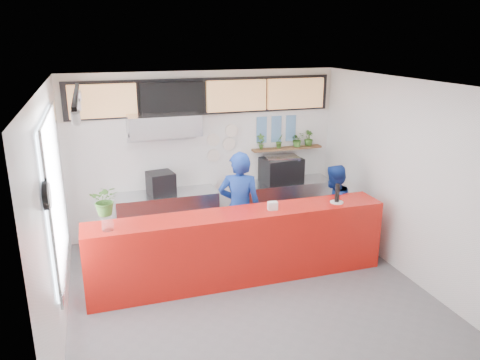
{
  "coord_description": "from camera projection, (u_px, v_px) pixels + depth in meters",
  "views": [
    {
      "loc": [
        -1.95,
        -5.72,
        3.59
      ],
      "look_at": [
        0.1,
        0.7,
        1.5
      ],
      "focal_mm": 35.0,
      "sensor_mm": 36.0,
      "label": 1
    }
  ],
  "objects": [
    {
      "name": "window_pane",
      "position": [
        55.0,
        192.0,
        5.88
      ],
      "size": [
        0.04,
        2.2,
        1.9
      ],
      "primitive_type": "cube",
      "color": "silver",
      "rests_on": "wall_left"
    },
    {
      "name": "herb_c",
      "position": [
        297.0,
        139.0,
        9.05
      ],
      "size": [
        0.29,
        0.26,
        0.29
      ],
      "primitive_type": "imported",
      "rotation": [
        0.0,
        0.0,
        0.14
      ],
      "color": "#376222",
      "rests_on": "herb_shelf"
    },
    {
      "name": "menu_board_mid_left",
      "position": [
        172.0,
        98.0,
        8.07
      ],
      "size": [
        1.1,
        0.1,
        0.55
      ],
      "primitive_type": "cube",
      "color": "black",
      "rests_on": "wall_back"
    },
    {
      "name": "dec_plate_d",
      "position": [
        231.0,
        131.0,
        8.66
      ],
      "size": [
        0.24,
        0.03,
        0.24
      ],
      "primitive_type": "cylinder",
      "rotation": [
        1.57,
        0.0,
        0.0
      ],
      "color": "silver",
      "rests_on": "wall_back"
    },
    {
      "name": "pepper_mill",
      "position": [
        337.0,
        193.0,
        7.22
      ],
      "size": [
        0.09,
        0.09,
        0.29
      ],
      "primitive_type": "cylinder",
      "rotation": [
        0.0,
        0.0,
        0.22
      ],
      "color": "black",
      "rests_on": "white_plate"
    },
    {
      "name": "photo_frame_d",
      "position": [
        262.0,
        136.0,
        8.89
      ],
      "size": [
        0.2,
        0.02,
        0.25
      ],
      "primitive_type": "cube",
      "color": "#598CBF",
      "rests_on": "wall_back"
    },
    {
      "name": "window_frame",
      "position": [
        57.0,
        192.0,
        5.89
      ],
      "size": [
        0.03,
        2.3,
        2.0
      ],
      "primitive_type": "cube",
      "color": "#B2B5BA",
      "rests_on": "wall_left"
    },
    {
      "name": "prep_bench",
      "position": [
        168.0,
        216.0,
        8.47
      ],
      "size": [
        1.8,
        0.6,
        0.9
      ],
      "primitive_type": "cube",
      "color": "#B2B5BA",
      "rests_on": "ground"
    },
    {
      "name": "photo_frame_e",
      "position": [
        276.0,
        135.0,
        8.98
      ],
      "size": [
        0.2,
        0.02,
        0.25
      ],
      "primitive_type": "cube",
      "color": "#598CBF",
      "rests_on": "wall_back"
    },
    {
      "name": "basil_vase",
      "position": [
        105.0,
        200.0,
        6.11
      ],
      "size": [
        0.43,
        0.39,
        0.42
      ],
      "primitive_type": "imported",
      "rotation": [
        0.0,
        0.0,
        -0.21
      ],
      "color": "#376222",
      "rests_on": "glass_vase"
    },
    {
      "name": "right_bench",
      "position": [
        285.0,
        203.0,
        9.14
      ],
      "size": [
        1.8,
        0.6,
        0.9
      ],
      "primitive_type": "cube",
      "color": "#B2B5BA",
      "rests_on": "ground"
    },
    {
      "name": "herb_shelf",
      "position": [
        287.0,
        148.0,
        9.04
      ],
      "size": [
        1.4,
        0.18,
        0.04
      ],
      "primitive_type": "cube",
      "color": "brown",
      "rests_on": "wall_back"
    },
    {
      "name": "floor",
      "position": [
        248.0,
        292.0,
        6.83
      ],
      "size": [
        5.0,
        5.0,
        0.0
      ],
      "primitive_type": "plane",
      "color": "slate",
      "rests_on": "ground"
    },
    {
      "name": "photo_frame_f",
      "position": [
        291.0,
        134.0,
        9.07
      ],
      "size": [
        0.2,
        0.02,
        0.25
      ],
      "primitive_type": "cube",
      "color": "#598CBF",
      "rests_on": "wall_back"
    },
    {
      "name": "menu_board_far_left",
      "position": [
        103.0,
        101.0,
        7.73
      ],
      "size": [
        1.1,
        0.1,
        0.55
      ],
      "primitive_type": "cube",
      "color": "tan",
      "rests_on": "wall_back"
    },
    {
      "name": "photo_frame_c",
      "position": [
        291.0,
        122.0,
        8.99
      ],
      "size": [
        0.2,
        0.02,
        0.25
      ],
      "primitive_type": "cube",
      "color": "#598CBF",
      "rests_on": "wall_back"
    },
    {
      "name": "wall_left",
      "position": [
        53.0,
        216.0,
        5.66
      ],
      "size": [
        0.0,
        5.0,
        5.0
      ],
      "primitive_type": "plane",
      "rotation": [
        1.57,
        0.0,
        1.57
      ],
      "color": "white",
      "rests_on": "ground"
    },
    {
      "name": "ceiling",
      "position": [
        249.0,
        84.0,
        5.94
      ],
      "size": [
        5.0,
        5.0,
        0.0
      ],
      "primitive_type": "plane",
      "rotation": [
        3.14,
        0.0,
        0.0
      ],
      "color": "silver"
    },
    {
      "name": "soffit",
      "position": [
        205.0,
        96.0,
        8.32
      ],
      "size": [
        4.8,
        0.04,
        0.65
      ],
      "primitive_type": "cube",
      "color": "black",
      "rests_on": "wall_back"
    },
    {
      "name": "wall_clock_face",
      "position": [
        49.0,
        195.0,
        4.7
      ],
      "size": [
        0.02,
        0.26,
        0.26
      ],
      "primitive_type": "cylinder",
      "rotation": [
        0.0,
        1.57,
        0.0
      ],
      "color": "white",
      "rests_on": "wall_left"
    },
    {
      "name": "herb_d",
      "position": [
        309.0,
        138.0,
        9.12
      ],
      "size": [
        0.2,
        0.19,
        0.3
      ],
      "primitive_type": "imported",
      "rotation": [
        0.0,
        0.0,
        0.26
      ],
      "color": "#376222",
      "rests_on": "herb_shelf"
    },
    {
      "name": "herb_a",
      "position": [
        261.0,
        142.0,
        8.83
      ],
      "size": [
        0.16,
        0.11,
        0.3
      ],
      "primitive_type": "imported",
      "rotation": [
        0.0,
        0.0,
        0.03
      ],
      "color": "#376222",
      "rests_on": "herb_shelf"
    },
    {
      "name": "dec_plate_a",
      "position": [
        213.0,
        140.0,
        8.61
      ],
      "size": [
        0.24,
        0.03,
        0.24
      ],
      "primitive_type": "cylinder",
      "rotation": [
        1.57,
        0.0,
        0.0
      ],
      "color": "silver",
      "rests_on": "wall_back"
    },
    {
      "name": "glass_vase",
      "position": [
        108.0,
        224.0,
        6.21
      ],
      "size": [
        0.19,
        0.19,
        0.19
      ],
      "primitive_type": "cylinder",
      "rotation": [
        0.0,
        0.0,
        -0.31
      ],
      "color": "silver",
      "rests_on": "service_counter"
    },
    {
      "name": "dec_plate_b",
      "position": [
        229.0,
        144.0,
        8.72
      ],
      "size": [
        0.24,
        0.03,
        0.24
      ],
      "primitive_type": "cylinder",
      "rotation": [
        1.57,
        0.0,
        0.0
      ],
      "color": "silver",
      "rests_on": "wall_back"
    },
    {
      "name": "wall_clock_rim",
      "position": [
        46.0,
        195.0,
        4.69
      ],
      "size": [
        0.05,
        0.3,
        0.3
      ],
      "primitive_type": "cylinder",
      "rotation": [
        0.0,
        1.57,
        0.0
      ],
      "color": "black",
      "rests_on": "wall_left"
    },
    {
      "name": "espresso_tray",
      "position": [
        281.0,
        158.0,
        8.83
      ],
      "size": [
        0.66,
        0.49,
        0.06
      ],
      "primitive_type": "cube",
      "rotation": [
        0.0,
        0.0,
        -0.11
      ],
      "color": "#ACB0B3",
      "rests_on": "espresso_machine"
    },
    {
      "name": "menu_board_far_right",
      "position": [
        296.0,
        93.0,
        8.75
      ],
      "size": [
        1.1,
        0.1,
        0.55
      ],
      "primitive_type": "cube",
      "color": "tan",
      "rests_on": "wall_back"
    },
    {
      "name": "hood_lip",
      "position": [
        164.0,
        136.0,
        7.98
      ],
      "size": [
        1.2,
        0.69,
        0.31
      ],
      "primitive_type": "cube",
      "rotation": [
        -0.35,
        0.0,
        0.0
      ],
      "color": "#B2B5BA",
      "rests_on": "ceiling"
    },
    {
      "name": "cream_band",
      "position": [
        204.0,
        93.0,
        8.33
      ],
      "size": [
        5.0,
        0.02,
        0.8
      ],
      "primitive_type": "cube",
      "color": "beige",
      "rests_on": "wall_back"
    },
    {
      "name": "white_plate",
      "position": [
        337.0,
        202.0,
        7.27
      ],
      "size": [
        0.25,
        0.25,
        0.02
      ],
      "primitive_type": "cylinder",
      "rotation": [
        0.0,
        0.0,
        -0.22
      ],
      "color": "silver",
      "rests_on": "service_counter"
    },
    {
      "name": "photo_frame_a",
      "position": [
        262.0,
        123.0,
        8.82
      ],
      "size": [
        0.2,
        0.02,
        0.25
      ],
      "primitive_type": "cube",
      "color": "#598CBF",
      "rests_on": "wall_back"
    },
    {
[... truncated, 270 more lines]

